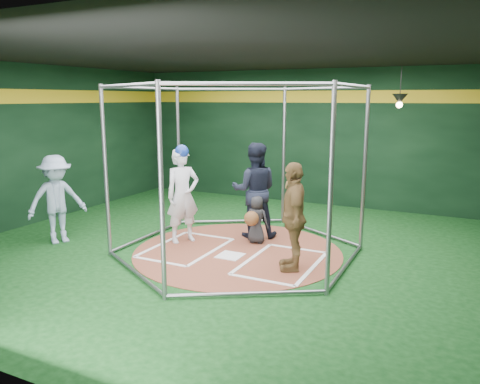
% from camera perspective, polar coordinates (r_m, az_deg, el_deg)
% --- Properties ---
extents(room_shell, '(10.10, 9.10, 3.53)m').
position_cam_1_polar(room_shell, '(8.26, -0.28, 4.34)').
color(room_shell, black).
rests_on(room_shell, ground).
extents(clay_disc, '(3.80, 3.80, 0.01)m').
position_cam_1_polar(clay_disc, '(8.64, -0.29, -7.25)').
color(clay_disc, brown).
rests_on(clay_disc, ground).
extents(home_plate, '(0.43, 0.43, 0.01)m').
position_cam_1_polar(home_plate, '(8.38, -1.21, -7.76)').
color(home_plate, white).
rests_on(home_plate, clay_disc).
extents(batter_box_left, '(1.17, 1.77, 0.01)m').
position_cam_1_polar(batter_box_left, '(8.88, -6.56, -6.74)').
color(batter_box_left, white).
rests_on(batter_box_left, clay_disc).
extents(batter_box_right, '(1.17, 1.77, 0.01)m').
position_cam_1_polar(batter_box_right, '(8.06, 5.04, -8.60)').
color(batter_box_right, white).
rests_on(batter_box_right, clay_disc).
extents(batting_cage, '(4.05, 4.67, 3.00)m').
position_cam_1_polar(batting_cage, '(8.28, -0.30, 2.59)').
color(batting_cage, gray).
rests_on(batting_cage, ground).
extents(pendant_lamp_near, '(0.34, 0.34, 0.90)m').
position_cam_1_polar(pendant_lamp_near, '(11.03, 18.89, 10.66)').
color(pendant_lamp_near, black).
rests_on(pendant_lamp_near, room_shell).
extents(batter_figure, '(0.73, 0.80, 1.89)m').
position_cam_1_polar(batter_figure, '(9.06, -6.99, -0.26)').
color(batter_figure, silver).
rests_on(batter_figure, clay_disc).
extents(visitor_leopard, '(0.82, 1.12, 1.77)m').
position_cam_1_polar(visitor_leopard, '(7.58, 6.51, -2.98)').
color(visitor_leopard, '#9E7943').
rests_on(visitor_leopard, clay_disc).
extents(catcher_figure, '(0.46, 0.54, 0.92)m').
position_cam_1_polar(catcher_figure, '(8.97, 1.96, -3.35)').
color(catcher_figure, black).
rests_on(catcher_figure, clay_disc).
extents(umpire, '(1.13, 1.02, 1.90)m').
position_cam_1_polar(umpire, '(9.33, 1.79, 0.22)').
color(umpire, black).
rests_on(umpire, clay_disc).
extents(bystander_blue, '(1.07, 1.27, 1.71)m').
position_cam_1_polar(bystander_blue, '(9.64, -21.45, -0.85)').
color(bystander_blue, '#8EA3BC').
rests_on(bystander_blue, ground).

